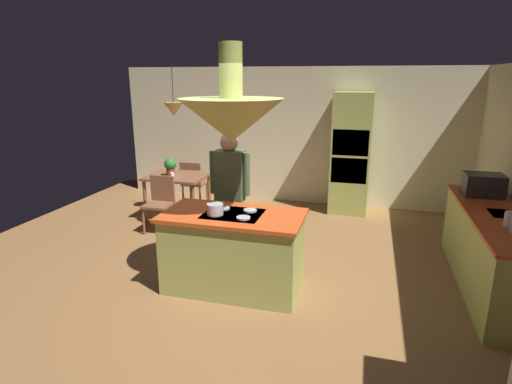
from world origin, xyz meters
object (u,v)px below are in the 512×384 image
at_px(chair_facing_island, 160,200).
at_px(chair_by_back_wall, 193,181).
at_px(person_at_island, 230,190).
at_px(cooking_pot_on_cooktop, 215,209).
at_px(canister_sugar, 511,219).
at_px(dining_table, 178,181).
at_px(cup_on_table, 172,175).
at_px(potted_plant_on_table, 170,166).
at_px(oven_tower, 351,154).
at_px(kitchen_island, 234,251).
at_px(microwave_on_counter, 483,185).

relative_size(chair_facing_island, chair_by_back_wall, 1.00).
xyz_separation_m(person_at_island, cooking_pot_on_cooktop, (0.11, -0.82, 0.01)).
bearing_deg(chair_facing_island, canister_sugar, -13.64).
distance_m(person_at_island, chair_by_back_wall, 2.54).
distance_m(dining_table, cooking_pot_on_cooktop, 2.73).
distance_m(dining_table, cup_on_table, 0.26).
height_order(potted_plant_on_table, canister_sugar, potted_plant_on_table).
bearing_deg(canister_sugar, oven_tower, 121.15).
distance_m(kitchen_island, potted_plant_on_table, 2.74).
distance_m(chair_by_back_wall, cooking_pot_on_cooktop, 3.29).
relative_size(potted_plant_on_table, microwave_on_counter, 0.65).
xyz_separation_m(cup_on_table, microwave_on_counter, (4.53, -0.35, 0.24)).
bearing_deg(cooking_pot_on_cooktop, dining_table, 124.63).
bearing_deg(kitchen_island, canister_sugar, 7.30).
height_order(chair_by_back_wall, canister_sugar, canister_sugar).
bearing_deg(dining_table, kitchen_island, -51.01).
bearing_deg(chair_facing_island, chair_by_back_wall, 90.00).
xyz_separation_m(person_at_island, potted_plant_on_table, (-1.51, 1.33, -0.05)).
xyz_separation_m(kitchen_island, cup_on_table, (-1.69, 1.89, 0.35)).
distance_m(dining_table, chair_by_back_wall, 0.65).
height_order(chair_facing_island, chair_by_back_wall, same).
bearing_deg(person_at_island, chair_by_back_wall, 125.00).
xyz_separation_m(potted_plant_on_table, microwave_on_counter, (4.62, -0.49, 0.12)).
xyz_separation_m(chair_facing_island, cup_on_table, (0.01, 0.43, 0.30)).
distance_m(chair_facing_island, cup_on_table, 0.52).
relative_size(kitchen_island, potted_plant_on_table, 5.23).
xyz_separation_m(oven_tower, cooking_pot_on_cooktop, (-1.26, -3.37, -0.08)).
bearing_deg(cup_on_table, person_at_island, -40.30).
bearing_deg(kitchen_island, potted_plant_on_table, 131.32).
height_order(person_at_island, cooking_pot_on_cooktop, person_at_island).
relative_size(potted_plant_on_table, cooking_pot_on_cooktop, 1.67).
xyz_separation_m(oven_tower, cup_on_table, (-2.79, -1.35, -0.26)).
xyz_separation_m(kitchen_island, canister_sugar, (2.84, 0.36, 0.52)).
height_order(dining_table, chair_by_back_wall, chair_by_back_wall).
bearing_deg(kitchen_island, cup_on_table, 131.70).
xyz_separation_m(chair_facing_island, cooking_pot_on_cooktop, (1.54, -1.60, 0.48)).
relative_size(kitchen_island, cooking_pot_on_cooktop, 8.72).
bearing_deg(microwave_on_counter, cup_on_table, 175.52).
bearing_deg(chair_facing_island, person_at_island, -28.45).
bearing_deg(person_at_island, dining_table, 135.44).
relative_size(cup_on_table, microwave_on_counter, 0.20).
distance_m(oven_tower, cooking_pot_on_cooktop, 3.60).
distance_m(chair_facing_island, microwave_on_counter, 4.57).
bearing_deg(cup_on_table, oven_tower, 25.83).
height_order(chair_facing_island, potted_plant_on_table, potted_plant_on_table).
xyz_separation_m(canister_sugar, cooking_pot_on_cooktop, (-3.00, -0.49, 0.00)).
xyz_separation_m(dining_table, cooking_pot_on_cooktop, (1.54, -2.23, 0.34)).
xyz_separation_m(potted_plant_on_table, cooking_pot_on_cooktop, (1.62, -2.16, 0.06)).
bearing_deg(chair_by_back_wall, dining_table, 90.00).
bearing_deg(cup_on_table, kitchen_island, -48.30).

